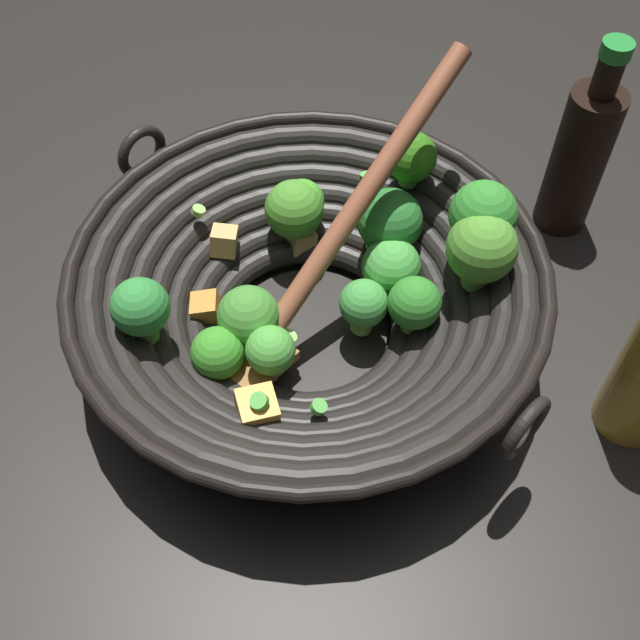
# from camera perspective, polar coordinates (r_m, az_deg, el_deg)

# --- Properties ---
(ground_plane) EXTENTS (4.00, 4.00, 0.00)m
(ground_plane) POSITION_cam_1_polar(r_m,az_deg,el_deg) (0.72, -0.81, -1.17)
(ground_plane) COLOR black
(wok) EXTENTS (0.44, 0.41, 0.21)m
(wok) POSITION_cam_1_polar(r_m,az_deg,el_deg) (0.67, -0.56, 2.21)
(wok) COLOR black
(wok) RESTS_ON ground
(soy_sauce_bottle) EXTENTS (0.05, 0.05, 0.21)m
(soy_sauce_bottle) POSITION_cam_1_polar(r_m,az_deg,el_deg) (0.80, 18.40, 11.27)
(soy_sauce_bottle) COLOR black
(soy_sauce_bottle) RESTS_ON ground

